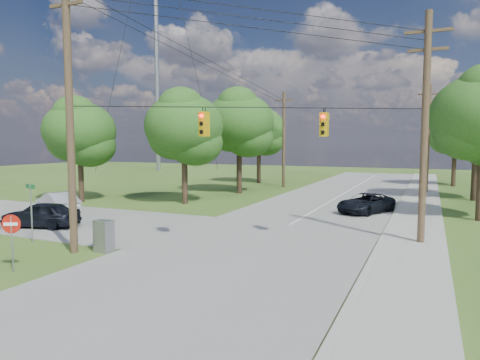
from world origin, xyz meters
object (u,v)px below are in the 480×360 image
at_px(car_cross_silver, 57,203).
at_px(car_main_north, 366,203).
at_px(pole_ne, 425,125).
at_px(pole_north_w, 284,138).
at_px(control_cabinet, 104,236).
at_px(car_cross_dark, 41,214).
at_px(do_not_enter_sign, 11,230).
at_px(pole_sw, 69,105).
at_px(pole_north_e, 428,138).

distance_m(car_cross_silver, car_main_north, 20.33).
xyz_separation_m(pole_ne, car_main_north, (-3.55, 8.10, -4.80)).
distance_m(pole_north_w, control_cabinet, 29.38).
distance_m(pole_north_w, car_cross_dark, 27.20).
bearing_deg(do_not_enter_sign, pole_north_w, 66.60).
height_order(pole_north_w, car_cross_dark, pole_north_w).
relative_size(pole_sw, car_cross_silver, 2.72).
bearing_deg(pole_north_e, do_not_enter_sign, -112.51).
bearing_deg(pole_ne, car_cross_silver, -178.16).
xyz_separation_m(car_cross_dark, do_not_enter_sign, (5.75, -6.23, 0.81)).
height_order(car_cross_silver, control_cabinet, car_cross_silver).
bearing_deg(pole_north_e, control_cabinet, -113.15).
bearing_deg(pole_ne, pole_north_w, 122.29).
relative_size(pole_sw, control_cabinet, 8.75).
height_order(pole_north_w, car_main_north, pole_north_w).
bearing_deg(pole_north_w, car_cross_silver, -109.36).
bearing_deg(car_cross_dark, pole_sw, 44.88).
xyz_separation_m(pole_sw, car_cross_dark, (-5.73, 3.29, -5.48)).
height_order(pole_north_w, car_cross_silver, pole_north_w).
xyz_separation_m(car_cross_silver, car_main_north, (18.32, 8.80, -0.09)).
bearing_deg(do_not_enter_sign, pole_ne, 13.89).
height_order(pole_north_e, pole_north_w, same).
bearing_deg(control_cabinet, car_cross_dark, 164.96).
bearing_deg(car_cross_dark, pole_ne, 87.35).
distance_m(pole_ne, pole_north_e, 22.00).
relative_size(pole_north_e, car_cross_silver, 2.26).
relative_size(pole_north_w, control_cabinet, 7.29).
xyz_separation_m(pole_north_w, car_cross_silver, (-7.98, -22.70, -4.37)).
distance_m(pole_north_e, car_cross_silver, 31.83).
bearing_deg(pole_north_e, pole_north_w, 180.00).
relative_size(pole_north_w, car_cross_dark, 2.40).
xyz_separation_m(pole_north_w, car_cross_dark, (-5.33, -26.31, -4.39)).
xyz_separation_m(pole_sw, pole_north_e, (13.50, 29.60, -1.10)).
bearing_deg(control_cabinet, car_main_north, 66.06).
bearing_deg(pole_sw, car_main_north, 57.64).
height_order(pole_sw, control_cabinet, pole_sw).
height_order(pole_ne, pole_north_w, pole_ne).
height_order(car_main_north, do_not_enter_sign, do_not_enter_sign).
bearing_deg(pole_sw, control_cabinet, 28.61).
height_order(car_cross_silver, car_main_north, car_cross_silver).
distance_m(car_cross_dark, car_main_north, 20.00).
bearing_deg(pole_north_w, pole_north_e, 0.00).
bearing_deg(do_not_enter_sign, pole_sw, 66.16).
bearing_deg(car_cross_dark, car_main_north, 113.07).
height_order(car_cross_dark, car_cross_silver, car_cross_silver).
relative_size(car_cross_silver, do_not_enter_sign, 2.10).
relative_size(pole_sw, car_cross_dark, 2.88).
xyz_separation_m(pole_north_w, car_main_north, (10.35, -13.90, -4.46)).
height_order(pole_sw, pole_north_e, pole_sw).
height_order(pole_north_e, control_cabinet, pole_north_e).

